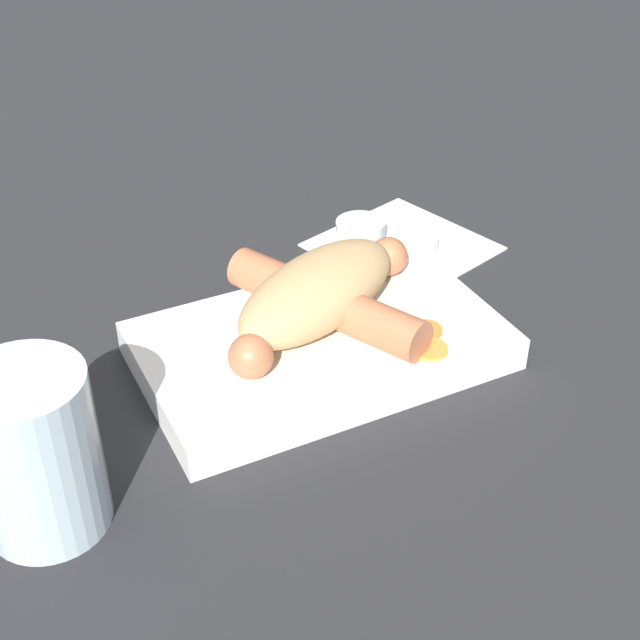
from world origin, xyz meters
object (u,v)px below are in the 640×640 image
Objects in this scene: sausage at (325,302)px; condiment_cup_near at (413,248)px; bread_roll at (318,291)px; food_tray at (320,346)px; drink_glass at (36,453)px; condiment_cup_far at (360,234)px.

sausage reaches higher than condiment_cup_near.
bread_roll is 0.01m from sausage.
food_tray is 0.17m from condiment_cup_near.
drink_glass is (-0.35, -0.16, 0.04)m from condiment_cup_near.
condiment_cup_near is (0.13, 0.08, -0.04)m from bread_roll.
bread_roll is 0.17m from condiment_cup_far.
food_tray is 5.86× the size of condiment_cup_near.
condiment_cup_far is (0.10, 0.12, -0.04)m from bread_roll.
condiment_cup_near is at bearing 34.56° from food_tray.
drink_glass reaches higher than food_tray.
food_tray is 2.44× the size of drink_glass.
drink_glass is at bearing -155.13° from condiment_cup_near.
bread_roll is 0.96× the size of sausage.
food_tray is 0.03m from sausage.
drink_glass is at bearing -147.54° from condiment_cup_far.
condiment_cup_far is (0.10, 0.13, -0.03)m from sausage.
drink_glass is (-0.22, -0.08, 0.00)m from bread_roll.
condiment_cup_near is (0.14, 0.10, -0.00)m from food_tray.
bread_roll reaches higher than condiment_cup_far.
condiment_cup_near is at bearing -55.44° from condiment_cup_far.
drink_glass is (-0.33, -0.21, 0.04)m from condiment_cup_far.
condiment_cup_near is 0.05m from condiment_cup_far.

